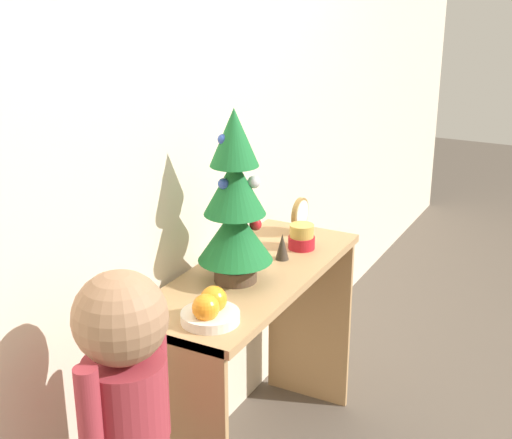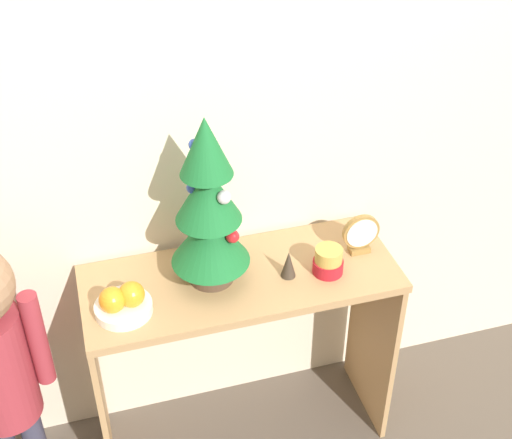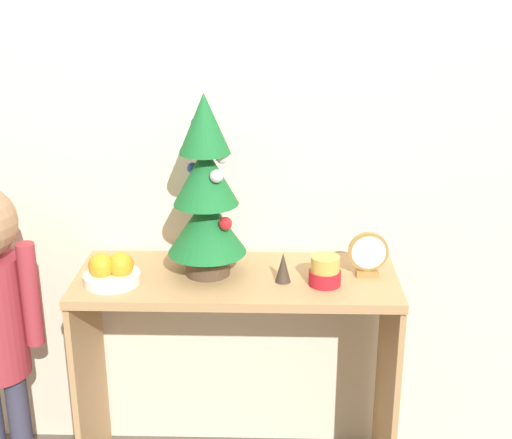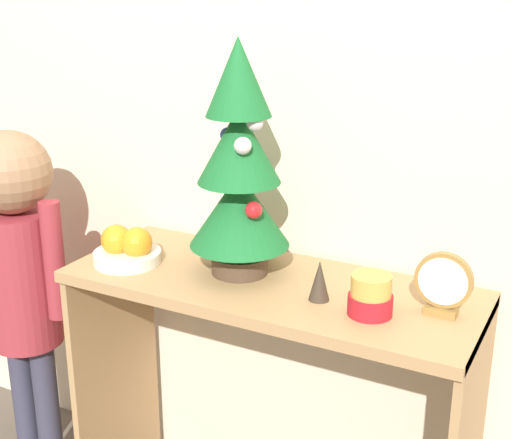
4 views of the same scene
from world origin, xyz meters
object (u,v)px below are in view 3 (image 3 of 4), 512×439
object	(u,v)px
desk_clock	(368,255)
mini_tree	(206,192)
fruit_bowl	(112,271)
singing_bowl	(325,271)
figurine	(283,267)

from	to	relation	value
desk_clock	mini_tree	bearing A→B (deg)	179.50
fruit_bowl	singing_bowl	world-z (taller)	fruit_bowl
desk_clock	figurine	size ratio (longest dim) A/B	1.51
mini_tree	fruit_bowl	world-z (taller)	mini_tree
fruit_bowl	figurine	world-z (taller)	fruit_bowl
singing_bowl	figurine	world-z (taller)	figurine
singing_bowl	figurine	distance (m)	0.13
desk_clock	singing_bowl	bearing A→B (deg)	-153.50
mini_tree	fruit_bowl	bearing A→B (deg)	-165.10
mini_tree	singing_bowl	distance (m)	0.45
fruit_bowl	figurine	size ratio (longest dim) A/B	1.82
singing_bowl	mini_tree	bearing A→B (deg)	168.64
mini_tree	fruit_bowl	size ratio (longest dim) A/B	3.30
mini_tree	figurine	bearing A→B (deg)	-13.24
mini_tree	singing_bowl	size ratio (longest dim) A/B	5.83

